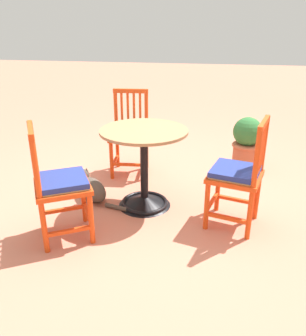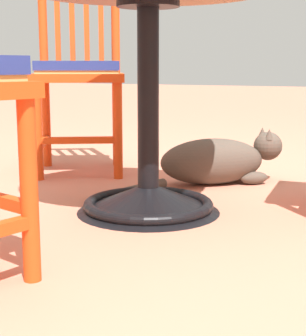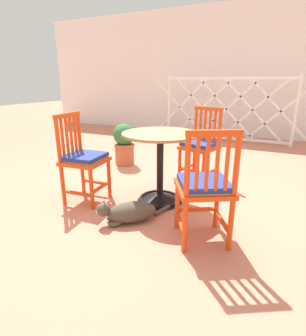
% 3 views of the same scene
% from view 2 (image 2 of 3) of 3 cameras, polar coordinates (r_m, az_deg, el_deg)
% --- Properties ---
extents(ground_plane, '(24.00, 24.00, 0.00)m').
position_cam_2_polar(ground_plane, '(1.74, 2.61, -5.61)').
color(ground_plane, '#C6755B').
extents(cafe_table, '(0.76, 0.76, 0.73)m').
position_cam_2_polar(cafe_table, '(1.81, -0.50, 4.21)').
color(cafe_table, black).
rests_on(cafe_table, ground_plane).
extents(orange_chair_at_corner, '(0.55, 0.55, 0.91)m').
position_cam_2_polar(orange_chair_at_corner, '(2.56, -7.65, 9.58)').
color(orange_chair_at_corner, '#D64214').
rests_on(orange_chair_at_corner, ground_plane).
extents(tabby_cat, '(0.49, 0.61, 0.23)m').
position_cam_2_polar(tabby_cat, '(2.30, 6.99, 0.72)').
color(tabby_cat, '#4C4238').
rests_on(tabby_cat, ground_plane).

